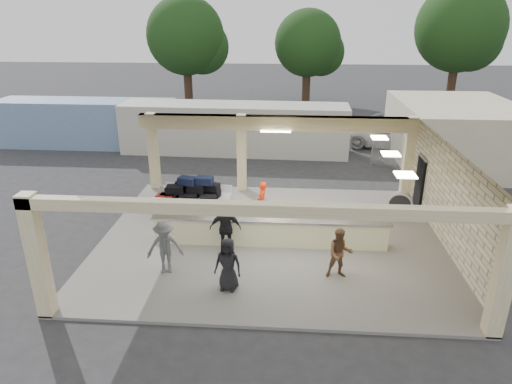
# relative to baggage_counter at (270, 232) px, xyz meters

# --- Properties ---
(ground) EXTENTS (120.00, 120.00, 0.00)m
(ground) POSITION_rel_baggage_counter_xyz_m (0.00, 0.50, -0.59)
(ground) COLOR #29292C
(ground) RESTS_ON ground
(pavilion) EXTENTS (12.01, 10.00, 3.55)m
(pavilion) POSITION_rel_baggage_counter_xyz_m (0.21, 1.16, 0.76)
(pavilion) COLOR slate
(pavilion) RESTS_ON ground
(baggage_counter) EXTENTS (8.20, 0.58, 0.98)m
(baggage_counter) POSITION_rel_baggage_counter_xyz_m (0.00, 0.00, 0.00)
(baggage_counter) COLOR beige
(baggage_counter) RESTS_ON pavilion
(luggage_cart) EXTENTS (2.88, 1.89, 1.62)m
(luggage_cart) POSITION_rel_baggage_counter_xyz_m (-3.17, 2.18, 0.38)
(luggage_cart) COLOR silver
(luggage_cart) RESTS_ON pavilion
(drum_fan) EXTENTS (0.98, 0.55, 1.04)m
(drum_fan) POSITION_rel_baggage_counter_xyz_m (4.99, 2.65, 0.07)
(drum_fan) COLOR silver
(drum_fan) RESTS_ON pavilion
(baggage_handler) EXTENTS (0.32, 0.59, 1.60)m
(baggage_handler) POSITION_rel_baggage_counter_xyz_m (-0.39, 1.91, 0.31)
(baggage_handler) COLOR #FF340D
(baggage_handler) RESTS_ON pavilion
(passenger_a) EXTENTS (0.80, 0.40, 1.60)m
(passenger_a) POSITION_rel_baggage_counter_xyz_m (2.19, -1.92, 0.31)
(passenger_a) COLOR brown
(passenger_a) RESTS_ON pavilion
(passenger_b) EXTENTS (1.08, 0.49, 1.79)m
(passenger_b) POSITION_rel_baggage_counter_xyz_m (-1.45, -0.68, 0.41)
(passenger_b) COLOR black
(passenger_b) RESTS_ON pavilion
(passenger_c) EXTENTS (1.17, 0.65, 1.71)m
(passenger_c) POSITION_rel_baggage_counter_xyz_m (-3.13, -2.02, 0.37)
(passenger_c) COLOR #54555A
(passenger_c) RESTS_ON pavilion
(passenger_d) EXTENTS (0.83, 0.46, 1.62)m
(passenger_d) POSITION_rel_baggage_counter_xyz_m (-1.09, -2.82, 0.32)
(passenger_d) COLOR black
(passenger_d) RESTS_ON pavilion
(car_white_a) EXTENTS (5.40, 3.43, 1.43)m
(car_white_a) POSITION_rel_baggage_counter_xyz_m (6.68, 13.22, 0.13)
(car_white_a) COLOR white
(car_white_a) RESTS_ON ground
(car_white_b) EXTENTS (4.67, 2.54, 1.40)m
(car_white_b) POSITION_rel_baggage_counter_xyz_m (10.52, 14.16, 0.11)
(car_white_b) COLOR white
(car_white_b) RESTS_ON ground
(car_dark) EXTENTS (5.03, 3.57, 1.59)m
(car_dark) POSITION_rel_baggage_counter_xyz_m (7.37, 14.83, 0.21)
(car_dark) COLOR black
(car_dark) RESTS_ON ground
(container_white) EXTENTS (12.99, 2.96, 2.80)m
(container_white) POSITION_rel_baggage_counter_xyz_m (-2.55, 11.48, 0.81)
(container_white) COLOR #BABAB6
(container_white) RESTS_ON ground
(container_blue) EXTENTS (10.63, 2.60, 2.76)m
(container_blue) POSITION_rel_baggage_counter_xyz_m (-11.67, 12.27, 0.79)
(container_blue) COLOR #7A9CC3
(container_blue) RESTS_ON ground
(fence) EXTENTS (12.06, 0.06, 2.03)m
(fence) POSITION_rel_baggage_counter_xyz_m (11.00, 9.50, 0.47)
(fence) COLOR gray
(fence) RESTS_ON ground
(tree_left) EXTENTS (6.60, 6.30, 9.00)m
(tree_left) POSITION_rel_baggage_counter_xyz_m (-7.68, 24.66, 5.00)
(tree_left) COLOR #382619
(tree_left) RESTS_ON ground
(tree_mid) EXTENTS (6.00, 5.60, 8.00)m
(tree_mid) POSITION_rel_baggage_counter_xyz_m (2.32, 26.66, 4.38)
(tree_mid) COLOR #382619
(tree_mid) RESTS_ON ground
(tree_right) EXTENTS (7.20, 7.00, 10.00)m
(tree_right) POSITION_rel_baggage_counter_xyz_m (14.32, 25.66, 5.63)
(tree_right) COLOR #382619
(tree_right) RESTS_ON ground
(adjacent_building) EXTENTS (6.00, 8.00, 3.20)m
(adjacent_building) POSITION_rel_baggage_counter_xyz_m (9.50, 10.50, 1.01)
(adjacent_building) COLOR beige
(adjacent_building) RESTS_ON ground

